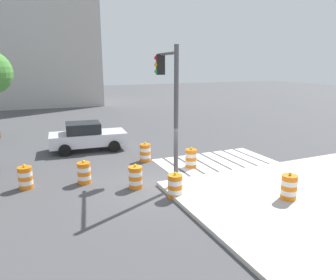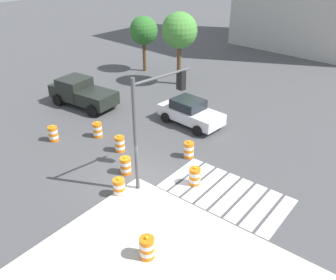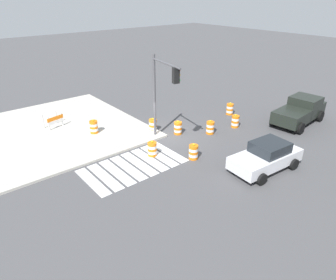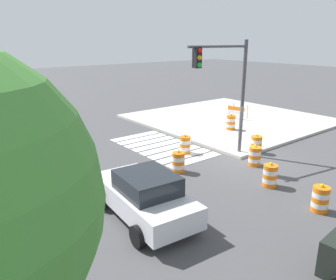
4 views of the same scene
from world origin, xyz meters
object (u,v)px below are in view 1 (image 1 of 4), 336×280
traffic_barrel_lane_center (25,178)px  traffic_light_pole (169,89)px  traffic_barrel_median_far (135,177)px  sports_car (87,136)px  traffic_barrel_crosswalk_end (175,186)px  traffic_barrel_median_near (145,153)px  traffic_barrel_on_sidewalk (289,187)px  traffic_barrel_far_curb (191,158)px  traffic_barrel_near_corner (84,173)px

traffic_barrel_lane_center → traffic_light_pole: 6.86m
traffic_barrel_median_far → sports_car: bearing=96.2°
traffic_barrel_crosswalk_end → traffic_barrel_lane_center: 6.12m
sports_car → traffic_barrel_median_far: (0.73, -6.72, -0.36)m
traffic_barrel_lane_center → traffic_light_pole: bearing=-13.1°
traffic_barrel_crosswalk_end → traffic_barrel_median_near: 4.84m
traffic_barrel_lane_center → traffic_barrel_median_near: bearing=14.8°
traffic_barrel_on_sidewalk → traffic_barrel_crosswalk_end: bearing=149.6°
traffic_barrel_median_near → traffic_light_pole: 4.48m
traffic_barrel_crosswalk_end → traffic_barrel_median_near: size_ratio=1.00×
sports_car → traffic_barrel_on_sidewalk: 11.65m
sports_car → traffic_barrel_crosswalk_end: 8.44m
traffic_barrel_lane_center → traffic_barrel_crosswalk_end: bearing=-32.5°
traffic_light_pole → traffic_barrel_median_near: bearing=91.2°
traffic_barrel_median_far → traffic_barrel_lane_center: same height
sports_car → traffic_barrel_median_near: sports_car is taller
traffic_barrel_far_curb → traffic_barrel_lane_center: same height
traffic_barrel_crosswalk_end → traffic_barrel_median_far: 1.86m
sports_car → traffic_barrel_crosswalk_end: bearing=-77.7°
traffic_barrel_median_near → traffic_barrel_on_sidewalk: traffic_barrel_on_sidewalk is taller
traffic_barrel_median_near → traffic_barrel_lane_center: size_ratio=1.00×
traffic_light_pole → traffic_barrel_near_corner: bearing=164.5°
traffic_barrel_far_curb → traffic_light_pole: traffic_light_pole is taller
traffic_barrel_lane_center → traffic_barrel_on_sidewalk: bearing=-31.7°
traffic_barrel_crosswalk_end → traffic_barrel_median_near: (0.54, 4.80, 0.00)m
sports_car → traffic_barrel_far_curb: sports_car is taller
traffic_barrel_crosswalk_end → traffic_light_pole: 4.01m
traffic_barrel_crosswalk_end → traffic_barrel_median_near: bearing=83.5°
sports_car → traffic_barrel_far_curb: bearing=-52.7°
traffic_barrel_near_corner → traffic_barrel_median_near: same height
sports_car → traffic_barrel_near_corner: size_ratio=4.36×
traffic_barrel_crosswalk_end → traffic_light_pole: bearing=72.8°
traffic_barrel_near_corner → traffic_barrel_lane_center: size_ratio=1.00×
traffic_barrel_median_far → traffic_barrel_lane_center: (-4.10, 1.77, 0.00)m
traffic_light_pole → traffic_barrel_median_far: bearing=-165.6°
traffic_barrel_near_corner → traffic_light_pole: 5.01m
traffic_barrel_near_corner → traffic_barrel_on_sidewalk: size_ratio=1.00×
traffic_barrel_median_near → traffic_barrel_far_curb: size_ratio=1.00×
traffic_barrel_lane_center → traffic_barrel_on_sidewalk: traffic_barrel_on_sidewalk is taller
traffic_barrel_near_corner → traffic_barrel_lane_center: same height
traffic_barrel_median_far → traffic_barrel_lane_center: size_ratio=1.00×
sports_car → traffic_barrel_median_far: 6.76m
traffic_barrel_near_corner → traffic_barrel_crosswalk_end: same height
traffic_barrel_median_near → traffic_barrel_on_sidewalk: 7.54m
traffic_barrel_on_sidewalk → traffic_light_pole: traffic_light_pole is taller
sports_car → traffic_barrel_far_curb: size_ratio=4.36×
traffic_barrel_median_near → traffic_barrel_far_curb: same height
traffic_barrel_crosswalk_end → traffic_light_pole: size_ratio=0.19×
traffic_barrel_crosswalk_end → traffic_barrel_lane_center: size_ratio=1.00×
traffic_barrel_far_curb → traffic_light_pole: bearing=-149.0°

